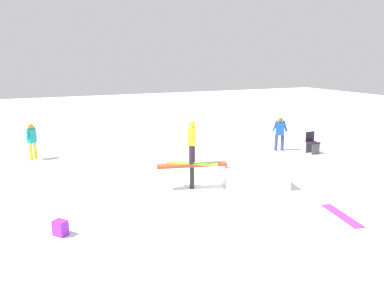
# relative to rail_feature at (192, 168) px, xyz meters

# --- Properties ---
(ground_plane) EXTENTS (60.00, 60.00, 0.00)m
(ground_plane) POSITION_rel_rail_feature_xyz_m (0.00, 0.00, -0.64)
(ground_plane) COLOR white
(rail_feature) EXTENTS (2.10, 0.78, 0.76)m
(rail_feature) POSITION_rel_rail_feature_xyz_m (0.00, 0.00, 0.00)
(rail_feature) COLOR black
(rail_feature) RESTS_ON ground
(snow_kicker_ramp) EXTENTS (2.11, 1.89, 0.59)m
(snow_kicker_ramp) POSITION_rel_rail_feature_xyz_m (-1.85, 0.46, -0.34)
(snow_kicker_ramp) COLOR white
(snow_kicker_ramp) RESTS_ON ground
(main_rider_on_rail) EXTENTS (1.44, 1.07, 1.30)m
(main_rider_on_rail) POSITION_rel_rail_feature_xyz_m (0.00, 0.00, 0.75)
(main_rider_on_rail) COLOR #80CF31
(main_rider_on_rail) RESTS_ON rail_feature
(bystander_teal) EXTENTS (0.43, 0.48, 1.39)m
(bystander_teal) POSITION_rel_rail_feature_xyz_m (4.26, -5.45, 0.14)
(bystander_teal) COLOR gold
(bystander_teal) RESTS_ON ground
(bystander_blue) EXTENTS (0.60, 0.38, 1.41)m
(bystander_blue) POSITION_rel_rail_feature_xyz_m (-5.28, -2.82, 0.15)
(bystander_blue) COLOR navy
(bystander_blue) RESTS_ON ground
(loose_snowboard_magenta) EXTENTS (0.56, 1.47, 0.02)m
(loose_snowboard_magenta) POSITION_rel_rail_feature_xyz_m (-2.57, 3.36, -0.63)
(loose_snowboard_magenta) COLOR #CA2F99
(loose_snowboard_magenta) RESTS_ON ground
(folding_chair) EXTENTS (0.45, 0.45, 0.88)m
(folding_chair) POSITION_rel_rail_feature_xyz_m (-6.22, -1.90, -0.22)
(folding_chair) COLOR #3F3F44
(folding_chair) RESTS_ON ground
(backpack_on_snow) EXTENTS (0.36, 0.37, 0.34)m
(backpack_on_snow) POSITION_rel_rail_feature_xyz_m (3.89, 1.62, -0.47)
(backpack_on_snow) COLOR purple
(backpack_on_snow) RESTS_ON ground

